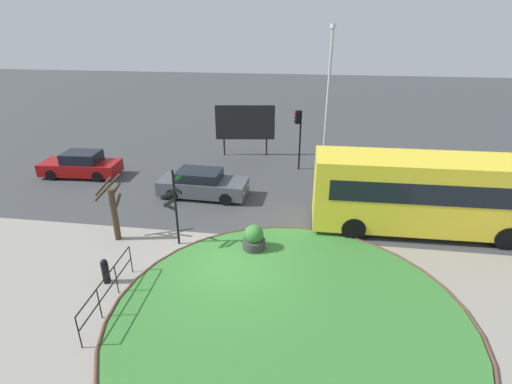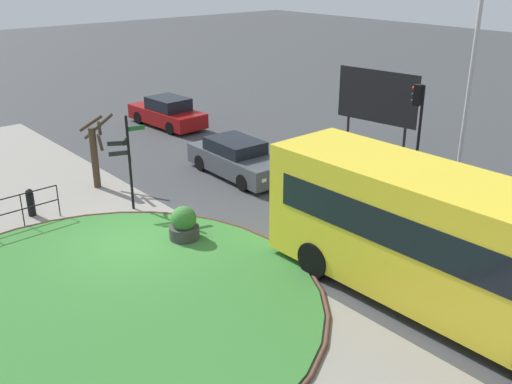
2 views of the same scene
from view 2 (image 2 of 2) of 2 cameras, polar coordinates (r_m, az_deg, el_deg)
The scene contains 15 objects.
ground at distance 17.92m, azimuth -11.62°, elevation -5.08°, with size 120.00×120.00×0.00m, color #3D3F42.
sidewalk_paving at distance 17.24m, azimuth -17.04°, elevation -6.76°, with size 32.00×8.27×0.02m, color gray.
grass_island at distance 15.09m, azimuth -15.30°, elevation -10.76°, with size 11.13×11.13×0.10m, color #387A33.
grass_kerb_ring at distance 15.09m, azimuth -15.30°, elevation -10.75°, with size 11.44×11.44×0.11m, color brown.
signpost_directional at distance 19.78m, azimuth -12.41°, elevation 3.37°, with size 1.07×1.20×3.30m.
bollard_foreground at distance 20.66m, azimuth -21.19°, elevation -0.93°, with size 0.26×0.26×0.97m.
railing_grass_edge at distance 19.66m, azimuth -23.57°, elevation -1.76°, with size 0.19×3.64×1.12m.
bus_yellow at distance 14.45m, azimuth 17.93°, elevation -4.68°, with size 9.53×2.70×3.35m.
car_near_lane at distance 30.15m, azimuth -8.68°, elevation 7.65°, with size 4.64×2.00×1.50m.
car_far_lane at distance 22.88m, azimuth -1.83°, elevation 3.26°, with size 4.67×1.98×1.44m.
traffic_light_near at distance 22.67m, azimuth 15.55°, elevation 7.64°, with size 0.48×0.32×3.70m.
lamppost_tall at distance 21.93m, azimuth 20.40°, elevation 11.39°, with size 0.32×0.32×8.40m.
billboard_left at distance 26.67m, azimuth 11.83°, elevation 9.03°, with size 3.97×0.68×3.47m.
planter_near_signpost at distance 17.71m, azimuth -7.06°, elevation -3.29°, with size 0.91×0.91×1.12m.
street_tree_bare at distance 22.27m, azimuth -15.45°, elevation 3.94°, with size 1.31×1.14×2.72m.
Camera 2 is at (14.24, -7.37, 8.01)m, focal length 40.88 mm.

